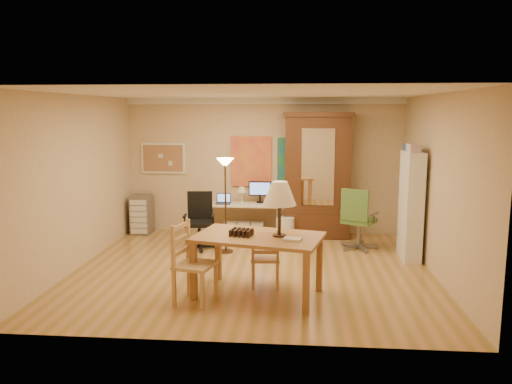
# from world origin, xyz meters

# --- Properties ---
(floor) EXTENTS (5.50, 5.50, 0.00)m
(floor) POSITION_xyz_m (0.00, 0.00, 0.00)
(floor) COLOR olive
(floor) RESTS_ON ground
(crown_molding) EXTENTS (5.50, 0.08, 0.12)m
(crown_molding) POSITION_xyz_m (0.00, 2.46, 2.64)
(crown_molding) COLOR white
(crown_molding) RESTS_ON floor
(corkboard) EXTENTS (0.90, 0.04, 0.62)m
(corkboard) POSITION_xyz_m (-2.05, 2.47, 1.50)
(corkboard) COLOR #A5724D
(corkboard) RESTS_ON floor
(art_panel_left) EXTENTS (0.80, 0.04, 1.00)m
(art_panel_left) POSITION_xyz_m (-0.25, 2.47, 1.45)
(art_panel_left) COLOR gold
(art_panel_left) RESTS_ON floor
(art_panel_right) EXTENTS (0.75, 0.04, 0.95)m
(art_panel_right) POSITION_xyz_m (0.65, 2.47, 1.45)
(art_panel_right) COLOR #245E93
(art_panel_right) RESTS_ON floor
(dining_table) EXTENTS (1.83, 1.34, 1.54)m
(dining_table) POSITION_xyz_m (0.27, -1.09, 0.98)
(dining_table) COLOR brown
(dining_table) RESTS_ON floor
(ladder_chair_back) EXTENTS (0.41, 0.40, 0.85)m
(ladder_chair_back) POSITION_xyz_m (0.25, -0.75, 0.40)
(ladder_chair_back) COLOR #AC854F
(ladder_chair_back) RESTS_ON floor
(ladder_chair_left) EXTENTS (0.56, 0.58, 1.04)m
(ladder_chair_left) POSITION_xyz_m (-0.65, -1.38, 0.49)
(ladder_chair_left) COLOR #AC854F
(ladder_chair_left) RESTS_ON floor
(torchiere_lamp) EXTENTS (0.30, 0.30, 1.65)m
(torchiere_lamp) POSITION_xyz_m (-0.55, 0.94, 1.32)
(torchiere_lamp) COLOR #452E1B
(torchiere_lamp) RESTS_ON floor
(computer_desk) EXTENTS (1.42, 0.62, 1.08)m
(computer_desk) POSITION_xyz_m (-0.34, 2.15, 0.39)
(computer_desk) COLOR beige
(computer_desk) RESTS_ON floor
(office_chair_black) EXTENTS (0.62, 0.62, 1.01)m
(office_chair_black) POSITION_xyz_m (-1.06, 1.14, 0.27)
(office_chair_black) COLOR black
(office_chair_black) RESTS_ON floor
(office_chair_green) EXTENTS (0.68, 0.69, 1.11)m
(office_chair_green) POSITION_xyz_m (1.77, 1.33, 0.30)
(office_chair_green) COLOR slate
(office_chair_green) RESTS_ON floor
(drawer_cart) EXTENTS (0.39, 0.46, 0.77)m
(drawer_cart) POSITION_xyz_m (-2.44, 2.19, 0.39)
(drawer_cart) COLOR slate
(drawer_cart) RESTS_ON floor
(armoire) EXTENTS (1.32, 0.63, 2.43)m
(armoire) POSITION_xyz_m (1.06, 2.24, 1.06)
(armoire) COLOR #3B1F10
(armoire) RESTS_ON floor
(bookshelf) EXTENTS (0.27, 0.72, 1.79)m
(bookshelf) POSITION_xyz_m (2.55, 0.80, 0.89)
(bookshelf) COLOR white
(bookshelf) RESTS_ON floor
(wastebin) EXTENTS (0.35, 0.35, 0.44)m
(wastebin) POSITION_xyz_m (0.46, 1.86, 0.22)
(wastebin) COLOR silver
(wastebin) RESTS_ON floor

